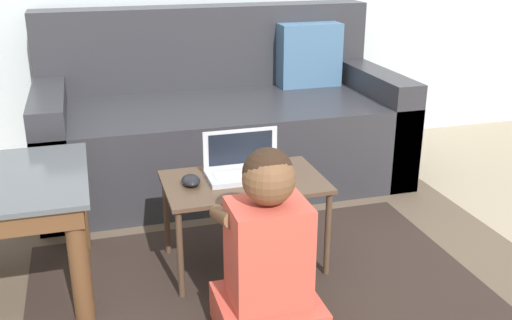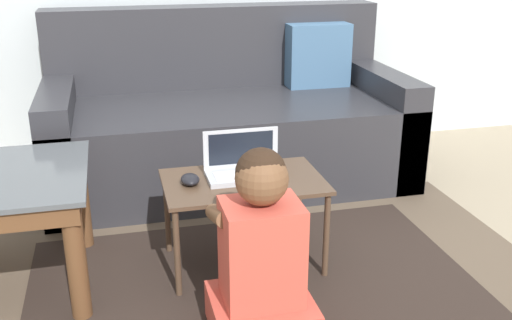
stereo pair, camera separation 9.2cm
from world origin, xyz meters
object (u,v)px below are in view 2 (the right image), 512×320
at_px(computer_mouse, 190,179).
at_px(person_seated, 261,259).
at_px(laptop_desk, 243,189).
at_px(laptop, 244,168).
at_px(couch, 228,122).

height_order(computer_mouse, person_seated, person_seated).
bearing_deg(laptop_desk, laptop, 71.29).
distance_m(couch, laptop, 0.97).
xyz_separation_m(couch, laptop_desk, (-0.14, -0.99, 0.03)).
distance_m(couch, computer_mouse, 1.05).
xyz_separation_m(laptop_desk, laptop, (0.01, 0.04, 0.07)).
distance_m(laptop_desk, laptop, 0.08).
relative_size(laptop_desk, laptop, 2.05).
height_order(laptop, person_seated, person_seated).
bearing_deg(laptop, laptop_desk, -108.71).
relative_size(couch, computer_mouse, 18.96).
bearing_deg(person_seated, laptop_desk, 84.28).
bearing_deg(couch, laptop_desk, -97.76).
xyz_separation_m(laptop, person_seated, (-0.06, -0.51, -0.12)).
bearing_deg(laptop_desk, couch, 82.24).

